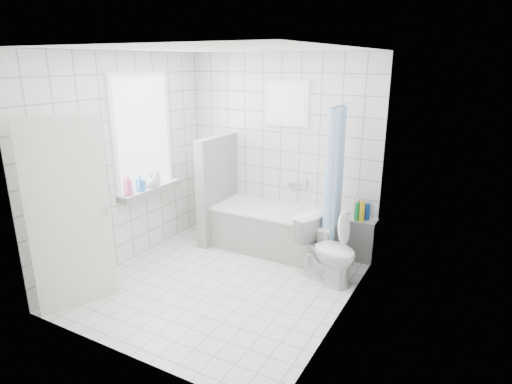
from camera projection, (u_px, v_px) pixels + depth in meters
The scene contains 19 objects.
ground at pixel (223, 282), 5.01m from camera, with size 3.00×3.00×0.00m, color white.
ceiling at pixel (218, 49), 4.25m from camera, with size 3.00×3.00×0.00m, color white.
wall_back at pixel (280, 151), 5.89m from camera, with size 2.80×0.02×2.60m, color white.
wall_front at pixel (117, 218), 3.37m from camera, with size 2.80×0.02×2.60m, color white.
wall_left at pixel (126, 161), 5.27m from camera, with size 0.02×3.00×2.60m, color white.
wall_right at pixel (346, 194), 3.99m from camera, with size 0.02×3.00×2.60m, color white.
window_left at pixel (144, 134), 5.42m from camera, with size 0.01×0.90×1.40m, color white.
window_back at pixel (287, 103), 5.62m from camera, with size 0.50×0.01×0.50m, color white.
window_sill at pixel (150, 190), 5.61m from camera, with size 0.18×1.02×0.08m, color white.
door at pixel (70, 216), 4.27m from camera, with size 0.04×0.80×2.00m, color silver.
bathtub at pixel (277, 230), 5.80m from camera, with size 1.72×0.77×0.58m.
partition_wall at pixel (217, 189), 6.05m from camera, with size 0.15×0.85×1.50m, color white.
tiled_ledge at pixel (360, 239), 5.53m from camera, with size 0.40×0.24×0.55m, color white.
toilet at pixel (327, 250), 4.98m from camera, with size 0.42×0.74×0.75m, color white.
curtain_rod at pixel (341, 105), 4.91m from camera, with size 0.02×0.02×0.80m, color silver.
shower_curtain at pixel (333, 183), 5.07m from camera, with size 0.14×0.48×1.78m, color #4E8EE7, non-canonical shape.
tub_faucet at pixel (295, 185), 5.87m from camera, with size 0.18×0.06×0.06m, color silver.
sill_bottles at pixel (145, 180), 5.48m from camera, with size 0.19×0.64×0.28m.
ledge_bottles at pixel (361, 211), 5.39m from camera, with size 0.19×0.16×0.27m.
Camera 1 is at (2.49, -3.75, 2.49)m, focal length 30.00 mm.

